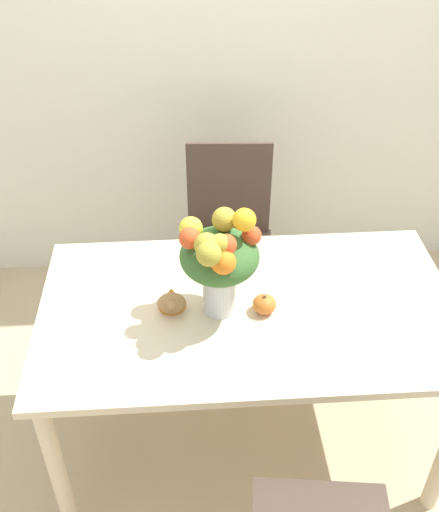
{
  "coord_description": "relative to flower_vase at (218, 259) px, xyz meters",
  "views": [
    {
      "loc": [
        -0.21,
        -1.57,
        2.18
      ],
      "look_at": [
        -0.1,
        -0.01,
        0.98
      ],
      "focal_mm": 42.0,
      "sensor_mm": 36.0,
      "label": 1
    }
  ],
  "objects": [
    {
      "name": "flower_vase",
      "position": [
        0.0,
        0.0,
        0.0
      ],
      "size": [
        0.27,
        0.3,
        0.42
      ],
      "color": "silver",
      "rests_on": "dining_table"
    },
    {
      "name": "wall_back",
      "position": [
        0.11,
        1.29,
        0.37
      ],
      "size": [
        8.0,
        0.06,
        2.7
      ],
      "color": "silver",
      "rests_on": "ground_plane"
    },
    {
      "name": "pumpkin",
      "position": [
        0.16,
        -0.02,
        -0.2
      ],
      "size": [
        0.08,
        0.08,
        0.08
      ],
      "color": "orange",
      "rests_on": "dining_table"
    },
    {
      "name": "dining_chair_near_window",
      "position": [
        0.1,
        0.77,
        -0.49
      ],
      "size": [
        0.45,
        0.45,
        0.94
      ],
      "rotation": [
        0.0,
        0.0,
        -0.06
      ],
      "color": "#47382D",
      "rests_on": "ground_plane"
    },
    {
      "name": "dining_table",
      "position": [
        0.11,
        0.02,
        -0.33
      ],
      "size": [
        1.49,
        0.84,
        0.75
      ],
      "color": "beige",
      "rests_on": "ground_plane"
    },
    {
      "name": "turkey_figurine",
      "position": [
        -0.16,
        0.02,
        -0.19
      ],
      "size": [
        0.1,
        0.14,
        0.08
      ],
      "color": "#A87A4C",
      "rests_on": "dining_table"
    },
    {
      "name": "ground_plane",
      "position": [
        0.11,
        0.02,
        -0.98
      ],
      "size": [
        12.0,
        12.0,
        0.0
      ],
      "primitive_type": "plane",
      "color": "tan"
    }
  ]
}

